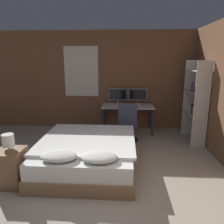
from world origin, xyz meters
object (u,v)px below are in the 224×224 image
at_px(bed, 87,153).
at_px(keyboard, 128,107).
at_px(computer_mouse, 139,107).
at_px(nightstand, 11,167).
at_px(bedside_lamp, 8,141).
at_px(bookshelf, 197,98).
at_px(monitor_left, 118,95).
at_px(monitor_right, 138,95).
at_px(desk, 128,109).
at_px(office_chair, 127,126).

distance_m(bed, keyboard, 2.04).
bearing_deg(computer_mouse, nightstand, -130.50).
bearing_deg(keyboard, bedside_lamp, -126.55).
height_order(bed, bookshelf, bookshelf).
bearing_deg(nightstand, bookshelf, 31.37).
height_order(bed, monitor_left, monitor_left).
height_order(nightstand, bedside_lamp, bedside_lamp).
relative_size(monitor_left, bookshelf, 0.26).
relative_size(bed, computer_mouse, 27.76).
xyz_separation_m(nightstand, bedside_lamp, (-0.00, -0.00, 0.45)).
xyz_separation_m(monitor_right, computer_mouse, (0.01, -0.47, -0.22)).
bearing_deg(bedside_lamp, keyboard, 53.45).
xyz_separation_m(monitor_right, keyboard, (-0.27, -0.47, -0.23)).
xyz_separation_m(nightstand, computer_mouse, (2.12, 2.48, 0.46)).
bearing_deg(bed, nightstand, -149.46).
xyz_separation_m(desk, keyboard, (-0.00, -0.23, 0.10)).
height_order(office_chair, bookshelf, bookshelf).
xyz_separation_m(bed, monitor_left, (0.47, 2.30, 0.71)).
bearing_deg(office_chair, keyboard, 89.05).
bearing_deg(monitor_right, monitor_left, 180.00).
bearing_deg(monitor_left, bed, -101.58).
bearing_deg(bedside_lamp, bed, 30.54).
height_order(computer_mouse, office_chair, office_chair).
distance_m(nightstand, computer_mouse, 3.29).
relative_size(nightstand, computer_mouse, 8.34).
bearing_deg(bed, office_chair, 61.35).
relative_size(monitor_left, keyboard, 1.33).
relative_size(bedside_lamp, monitor_left, 0.51).
xyz_separation_m(bed, bookshelf, (2.33, 1.44, 0.79)).
relative_size(bed, office_chair, 2.00).
height_order(computer_mouse, bookshelf, bookshelf).
xyz_separation_m(bed, nightstand, (-1.09, -0.64, 0.03)).
bearing_deg(computer_mouse, monitor_left, 139.66).
relative_size(desk, bookshelf, 0.72).
xyz_separation_m(nightstand, monitor_right, (2.11, 2.95, 0.68)).
relative_size(nightstand, monitor_left, 1.16).
bearing_deg(keyboard, nightstand, -126.55).
relative_size(monitor_right, office_chair, 0.52).
distance_m(nightstand, keyboard, 3.12).
bearing_deg(bed, monitor_left, 78.42).
distance_m(desk, keyboard, 0.25).
height_order(nightstand, bookshelf, bookshelf).
bearing_deg(bedside_lamp, desk, 55.88).
distance_m(desk, monitor_left, 0.49).
bearing_deg(monitor_left, keyboard, -59.85).
bearing_deg(keyboard, monitor_right, 59.85).
xyz_separation_m(bedside_lamp, bookshelf, (3.42, 2.09, 0.32)).
bearing_deg(nightstand, keyboard, 53.45).
bearing_deg(computer_mouse, bedside_lamp, -130.50).
height_order(desk, bookshelf, bookshelf).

